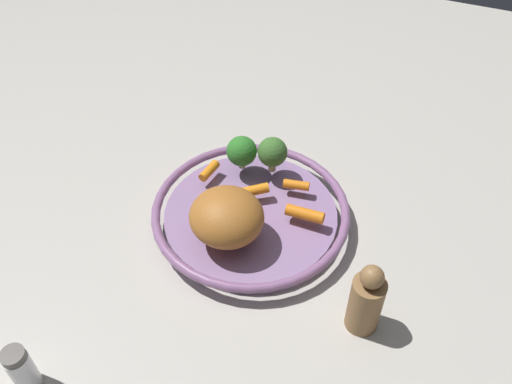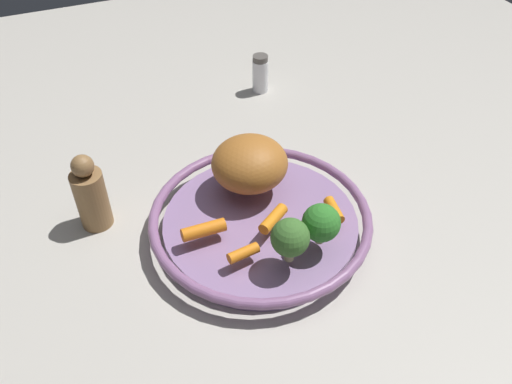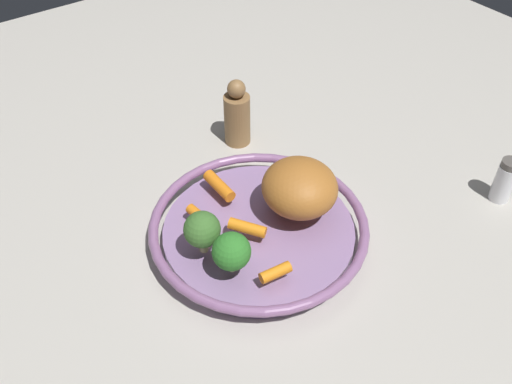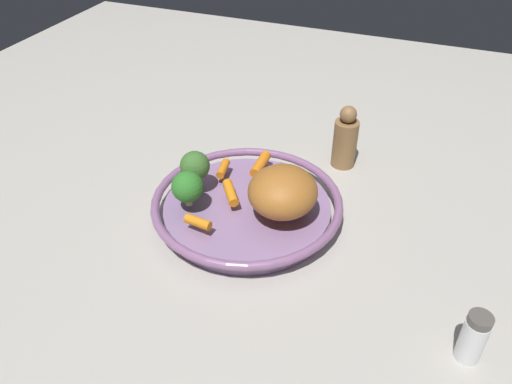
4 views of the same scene
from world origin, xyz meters
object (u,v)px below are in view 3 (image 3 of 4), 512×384
Objects in this scene: roast_chicken_piece at (300,187)px; pepper_mill at (237,115)px; serving_bowl at (259,230)px; salt_shaker at (505,181)px; baby_carrot_back at (275,272)px; broccoli_floret_small at (201,229)px; baby_carrot_left at (199,216)px; broccoli_floret_edge at (231,252)px; baby_carrot_center at (219,186)px; baby_carrot_right at (247,228)px.

pepper_mill is (0.25, -0.05, -0.02)m from roast_chicken_piece.
roast_chicken_piece reaches higher than serving_bowl.
salt_shaker is at bearing -146.05° from pepper_mill.
broccoli_floret_small is at bearing 27.66° from baby_carrot_back.
serving_bowl is 7.51× the size of baby_carrot_left.
salt_shaker reaches higher than baby_carrot_back.
broccoli_floret_edge is at bearing 76.64° from salt_shaker.
broccoli_floret_small reaches higher than baby_carrot_left.
serving_bowl is 0.44m from salt_shaker.
serving_bowl is at bearing -91.22° from broccoli_floret_small.
baby_carrot_center is (0.10, 0.01, 0.03)m from serving_bowl.
baby_carrot_left is at bearing 33.94° from baby_carrot_right.
serving_bowl is 4.89× the size of broccoli_floret_small.
baby_carrot_right is 0.11m from baby_carrot_center.
baby_carrot_left is (0.07, 0.15, -0.03)m from roast_chicken_piece.
baby_carrot_back is 0.38m from pepper_mill.
baby_carrot_center reaches higher than baby_carrot_right.
baby_carrot_left is at bearing 64.07° from salt_shaker.
roast_chicken_piece is 0.17m from baby_carrot_left.
serving_bowl is 2.55× the size of pepper_mill.
baby_carrot_center is at bearing 37.30° from roast_chicken_piece.
broccoli_floret_small is (0.01, 0.18, 0.00)m from roast_chicken_piece.
baby_carrot_right is at bearing 170.32° from baby_carrot_center.
baby_carrot_back is 0.56× the size of salt_shaker.
baby_carrot_back is 0.46m from salt_shaker.
serving_bowl is at bearing -24.53° from baby_carrot_back.
serving_bowl is 5.96× the size of baby_carrot_right.
serving_bowl is 0.04m from baby_carrot_right.
broccoli_floret_small is (0.11, 0.06, 0.04)m from baby_carrot_back.
baby_carrot_back is 1.01× the size of baby_carrot_left.
broccoli_floret_edge is (-0.06, 0.09, 0.06)m from serving_bowl.
broccoli_floret_small reaches higher than baby_carrot_right.
baby_carrot_center is at bearing -59.06° from baby_carrot_left.
baby_carrot_right is (-0.01, 0.03, 0.03)m from serving_bowl.
salt_shaker is (-0.07, -0.45, -0.01)m from baby_carrot_back.
baby_carrot_right reaches higher than baby_carrot_left.
salt_shaker is (-0.16, -0.33, -0.04)m from roast_chicken_piece.
baby_carrot_right is at bearing -11.07° from baby_carrot_back.
serving_bowl is 0.10m from baby_carrot_center.
broccoli_floret_small is (-0.06, 0.03, 0.04)m from baby_carrot_left.
salt_shaker reaches higher than baby_carrot_right.
broccoli_floret_edge is (0.05, 0.04, 0.03)m from baby_carrot_back.
pepper_mill is (0.24, -0.13, 0.04)m from serving_bowl.
baby_carrot_back is (-0.10, 0.02, -0.00)m from baby_carrot_right.
baby_carrot_right is 0.82× the size of broccoli_floret_small.
baby_carrot_left is 0.70× the size of broccoli_floret_edge.
baby_carrot_center is at bearing -27.38° from broccoli_floret_edge.
baby_carrot_left is at bearing 132.04° from pepper_mill.
broccoli_floret_edge is 0.51m from salt_shaker.
baby_carrot_left is 0.27m from pepper_mill.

